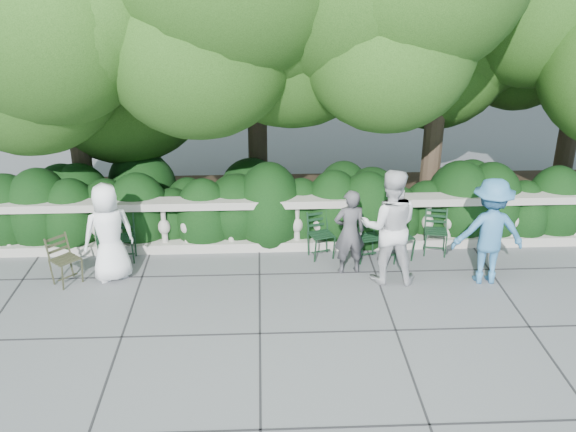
{
  "coord_description": "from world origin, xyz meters",
  "views": [
    {
      "loc": [
        -0.44,
        -8.9,
        5.28
      ],
      "look_at": [
        0.0,
        1.0,
        1.0
      ],
      "focal_mm": 40.0,
      "sensor_mm": 36.0,
      "label": 1
    }
  ],
  "objects_px": {
    "chair_a": "(111,265)",
    "chair_weathered": "(73,286)",
    "chair_d": "(324,260)",
    "chair_e": "(403,263)",
    "chair_b": "(124,264)",
    "person_casual_man": "(389,226)",
    "chair_c": "(370,263)",
    "person_older_blue": "(490,231)",
    "chair_f": "(434,257)",
    "person_businessman": "(109,233)",
    "person_woman_grey": "(350,232)"
  },
  "relations": [
    {
      "from": "chair_d",
      "to": "person_older_blue",
      "type": "height_order",
      "value": "person_older_blue"
    },
    {
      "from": "chair_c",
      "to": "chair_f",
      "type": "height_order",
      "value": "same"
    },
    {
      "from": "chair_b",
      "to": "chair_e",
      "type": "relative_size",
      "value": 1.0
    },
    {
      "from": "chair_e",
      "to": "person_casual_man",
      "type": "relative_size",
      "value": 0.43
    },
    {
      "from": "chair_c",
      "to": "person_woman_grey",
      "type": "bearing_deg",
      "value": -160.25
    },
    {
      "from": "chair_c",
      "to": "person_older_blue",
      "type": "height_order",
      "value": "person_older_blue"
    },
    {
      "from": "chair_b",
      "to": "chair_f",
      "type": "distance_m",
      "value": 5.56
    },
    {
      "from": "person_older_blue",
      "to": "chair_weathered",
      "type": "bearing_deg",
      "value": 0.9
    },
    {
      "from": "chair_e",
      "to": "chair_d",
      "type": "bearing_deg",
      "value": 154.02
    },
    {
      "from": "person_woman_grey",
      "to": "chair_d",
      "type": "bearing_deg",
      "value": -57.59
    },
    {
      "from": "chair_d",
      "to": "person_older_blue",
      "type": "xyz_separation_m",
      "value": [
        2.62,
        -0.84,
        0.91
      ]
    },
    {
      "from": "chair_a",
      "to": "chair_b",
      "type": "distance_m",
      "value": 0.23
    },
    {
      "from": "chair_c",
      "to": "person_businessman",
      "type": "relative_size",
      "value": 0.49
    },
    {
      "from": "chair_b",
      "to": "chair_c",
      "type": "height_order",
      "value": "same"
    },
    {
      "from": "chair_d",
      "to": "person_casual_man",
      "type": "relative_size",
      "value": 0.43
    },
    {
      "from": "chair_b",
      "to": "person_casual_man",
      "type": "distance_m",
      "value": 4.7
    },
    {
      "from": "chair_f",
      "to": "chair_weathered",
      "type": "bearing_deg",
      "value": -161.77
    },
    {
      "from": "chair_a",
      "to": "chair_b",
      "type": "bearing_deg",
      "value": -8.17
    },
    {
      "from": "chair_a",
      "to": "chair_weathered",
      "type": "height_order",
      "value": "same"
    },
    {
      "from": "person_businessman",
      "to": "person_woman_grey",
      "type": "relative_size",
      "value": 1.13
    },
    {
      "from": "chair_d",
      "to": "chair_e",
      "type": "bearing_deg",
      "value": -23.92
    },
    {
      "from": "chair_a",
      "to": "chair_f",
      "type": "height_order",
      "value": "same"
    },
    {
      "from": "chair_c",
      "to": "chair_weathered",
      "type": "relative_size",
      "value": 1.0
    },
    {
      "from": "chair_f",
      "to": "person_businessman",
      "type": "bearing_deg",
      "value": -163.52
    },
    {
      "from": "chair_a",
      "to": "chair_c",
      "type": "height_order",
      "value": "same"
    },
    {
      "from": "chair_a",
      "to": "person_woman_grey",
      "type": "height_order",
      "value": "person_woman_grey"
    },
    {
      "from": "chair_c",
      "to": "chair_e",
      "type": "bearing_deg",
      "value": -14.32
    },
    {
      "from": "chair_f",
      "to": "chair_weathered",
      "type": "relative_size",
      "value": 1.0
    },
    {
      "from": "chair_f",
      "to": "person_businessman",
      "type": "xyz_separation_m",
      "value": [
        -5.63,
        -0.53,
        0.85
      ]
    },
    {
      "from": "chair_b",
      "to": "person_older_blue",
      "type": "relative_size",
      "value": 0.46
    },
    {
      "from": "chair_a",
      "to": "person_casual_man",
      "type": "relative_size",
      "value": 0.43
    },
    {
      "from": "chair_f",
      "to": "chair_a",
      "type": "bearing_deg",
      "value": -168.4
    },
    {
      "from": "chair_e",
      "to": "person_woman_grey",
      "type": "distance_m",
      "value": 1.29
    },
    {
      "from": "chair_d",
      "to": "chair_e",
      "type": "xyz_separation_m",
      "value": [
        1.39,
        -0.15,
        0.0
      ]
    },
    {
      "from": "chair_a",
      "to": "chair_weathered",
      "type": "distance_m",
      "value": 0.87
    },
    {
      "from": "person_casual_man",
      "to": "chair_f",
      "type": "bearing_deg",
      "value": -136.78
    },
    {
      "from": "chair_d",
      "to": "person_casual_man",
      "type": "bearing_deg",
      "value": -54.41
    },
    {
      "from": "chair_weathered",
      "to": "person_businessman",
      "type": "bearing_deg",
      "value": -24.23
    },
    {
      "from": "chair_weathered",
      "to": "person_businessman",
      "type": "relative_size",
      "value": 0.49
    },
    {
      "from": "chair_c",
      "to": "chair_f",
      "type": "bearing_deg",
      "value": -4.57
    },
    {
      "from": "chair_d",
      "to": "person_older_blue",
      "type": "distance_m",
      "value": 2.89
    },
    {
      "from": "chair_f",
      "to": "person_older_blue",
      "type": "bearing_deg",
      "value": -44.45
    },
    {
      "from": "chair_d",
      "to": "chair_f",
      "type": "distance_m",
      "value": 2.01
    },
    {
      "from": "chair_d",
      "to": "chair_f",
      "type": "xyz_separation_m",
      "value": [
        2.01,
        0.05,
        0.0
      ]
    },
    {
      "from": "chair_e",
      "to": "person_woman_grey",
      "type": "xyz_separation_m",
      "value": [
        -1.02,
        -0.28,
        0.75
      ]
    },
    {
      "from": "chair_f",
      "to": "person_casual_man",
      "type": "distance_m",
      "value": 1.62
    },
    {
      "from": "chair_a",
      "to": "chair_b",
      "type": "height_order",
      "value": "same"
    },
    {
      "from": "chair_b",
      "to": "chair_c",
      "type": "bearing_deg",
      "value": -5.1
    },
    {
      "from": "chair_d",
      "to": "chair_weathered",
      "type": "relative_size",
      "value": 1.0
    },
    {
      "from": "person_woman_grey",
      "to": "person_older_blue",
      "type": "relative_size",
      "value": 0.83
    }
  ]
}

